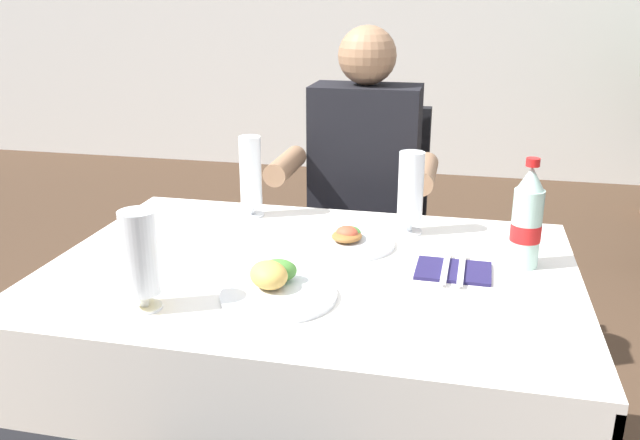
{
  "coord_description": "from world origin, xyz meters",
  "views": [
    {
      "loc": [
        0.28,
        -1.32,
        1.36
      ],
      "look_at": [
        -0.06,
        0.18,
        0.83
      ],
      "focal_mm": 37.19,
      "sensor_mm": 36.0,
      "label": 1
    }
  ],
  "objects": [
    {
      "name": "beer_glass_middle",
      "position": [
        -0.34,
        -0.21,
        0.86
      ],
      "size": [
        0.07,
        0.07,
        0.21
      ],
      "color": "white",
      "rests_on": "main_dining_table"
    },
    {
      "name": "seated_diner_far",
      "position": [
        -0.05,
        0.79,
        0.71
      ],
      "size": [
        0.5,
        0.46,
        1.26
      ],
      "color": "#282D42",
      "rests_on": "ground"
    },
    {
      "name": "cola_bottle_primary",
      "position": [
        0.43,
        0.19,
        0.86
      ],
      "size": [
        0.07,
        0.07,
        0.26
      ],
      "color": "silver",
      "rests_on": "main_dining_table"
    },
    {
      "name": "main_dining_table",
      "position": [
        -0.06,
        0.08,
        0.58
      ],
      "size": [
        1.23,
        0.86,
        0.75
      ],
      "color": "white",
      "rests_on": "ground"
    },
    {
      "name": "beer_glass_left",
      "position": [
        -0.31,
        0.4,
        0.86
      ],
      "size": [
        0.07,
        0.07,
        0.23
      ],
      "color": "white",
      "rests_on": "main_dining_table"
    },
    {
      "name": "chair_far_diner_seat",
      "position": [
        -0.06,
        0.9,
        0.55
      ],
      "size": [
        0.44,
        0.5,
        0.97
      ],
      "color": "black",
      "rests_on": "ground"
    },
    {
      "name": "beer_glass_right",
      "position": [
        0.14,
        0.36,
        0.86
      ],
      "size": [
        0.07,
        0.07,
        0.22
      ],
      "color": "white",
      "rests_on": "main_dining_table"
    },
    {
      "name": "napkin_cutlery_set",
      "position": [
        0.27,
        0.11,
        0.75
      ],
      "size": [
        0.17,
        0.19,
        0.01
      ],
      "color": "#231E4C",
      "rests_on": "main_dining_table"
    },
    {
      "name": "plate_far_diner",
      "position": [
        0.0,
        0.23,
        0.76
      ],
      "size": [
        0.23,
        0.23,
        0.05
      ],
      "color": "white",
      "rests_on": "main_dining_table"
    },
    {
      "name": "plate_near_camera",
      "position": [
        -0.1,
        -0.09,
        0.77
      ],
      "size": [
        0.25,
        0.25,
        0.07
      ],
      "color": "white",
      "rests_on": "main_dining_table"
    }
  ]
}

